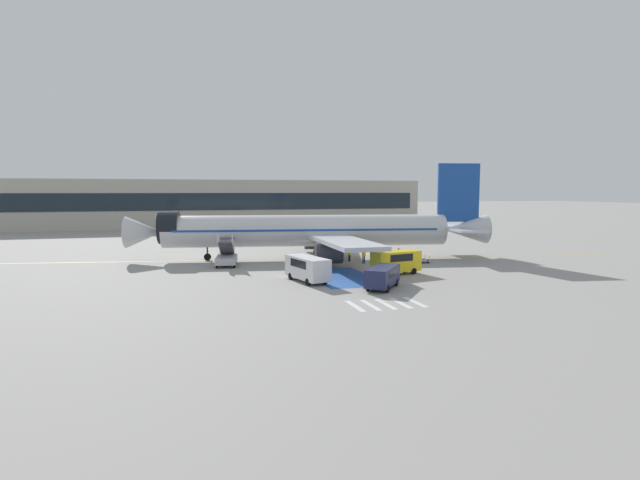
{
  "coord_description": "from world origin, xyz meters",
  "views": [
    {
      "loc": [
        -14.42,
        -58.19,
        8.31
      ],
      "look_at": [
        1.35,
        -3.23,
        2.7
      ],
      "focal_mm": 28.0,
      "sensor_mm": 36.0,
      "label": 1
    }
  ],
  "objects_px": {
    "airliner": "(312,231)",
    "boarding_stairs_forward": "(227,257)",
    "service_van_0": "(383,275)",
    "service_van_2": "(307,267)",
    "baggage_cart": "(417,261)",
    "service_van_1": "(396,261)",
    "fuel_tanker": "(308,228)",
    "terminal_building": "(196,204)",
    "ground_crew_0": "(349,254)",
    "ground_crew_2": "(399,254)",
    "ground_crew_1": "(364,255)"
  },
  "relations": [
    {
      "from": "airliner",
      "to": "boarding_stairs_forward",
      "type": "relative_size",
      "value": 8.1
    },
    {
      "from": "boarding_stairs_forward",
      "to": "service_van_0",
      "type": "distance_m",
      "value": 20.6
    },
    {
      "from": "service_van_0",
      "to": "service_van_2",
      "type": "height_order",
      "value": "service_van_2"
    },
    {
      "from": "baggage_cart",
      "to": "service_van_1",
      "type": "bearing_deg",
      "value": 145.88
    },
    {
      "from": "fuel_tanker",
      "to": "terminal_building",
      "type": "height_order",
      "value": "terminal_building"
    },
    {
      "from": "service_van_1",
      "to": "ground_crew_0",
      "type": "relative_size",
      "value": 3.26
    },
    {
      "from": "airliner",
      "to": "terminal_building",
      "type": "bearing_deg",
      "value": 20.17
    },
    {
      "from": "service_van_2",
      "to": "service_van_0",
      "type": "bearing_deg",
      "value": -55.82
    },
    {
      "from": "service_van_1",
      "to": "service_van_2",
      "type": "xyz_separation_m",
      "value": [
        -9.56,
        -1.52,
        -0.02
      ]
    },
    {
      "from": "service_van_1",
      "to": "baggage_cart",
      "type": "xyz_separation_m",
      "value": [
        5.77,
        6.66,
        -1.13
      ]
    },
    {
      "from": "service_van_1",
      "to": "baggage_cart",
      "type": "bearing_deg",
      "value": -53.07
    },
    {
      "from": "service_van_1",
      "to": "ground_crew_0",
      "type": "xyz_separation_m",
      "value": [
        -1.41,
        10.04,
        -0.46
      ]
    },
    {
      "from": "ground_crew_0",
      "to": "service_van_1",
      "type": "bearing_deg",
      "value": 67.2
    },
    {
      "from": "fuel_tanker",
      "to": "boarding_stairs_forward",
      "type": "bearing_deg",
      "value": -25.01
    },
    {
      "from": "baggage_cart",
      "to": "ground_crew_0",
      "type": "relative_size",
      "value": 1.7
    },
    {
      "from": "airliner",
      "to": "ground_crew_2",
      "type": "distance_m",
      "value": 10.82
    },
    {
      "from": "fuel_tanker",
      "to": "service_van_0",
      "type": "distance_m",
      "value": 45.65
    },
    {
      "from": "fuel_tanker",
      "to": "ground_crew_1",
      "type": "distance_m",
      "value": 31.08
    },
    {
      "from": "baggage_cart",
      "to": "ground_crew_2",
      "type": "relative_size",
      "value": 1.72
    },
    {
      "from": "baggage_cart",
      "to": "ground_crew_1",
      "type": "distance_m",
      "value": 6.35
    },
    {
      "from": "ground_crew_1",
      "to": "terminal_building",
      "type": "bearing_deg",
      "value": 120.95
    },
    {
      "from": "boarding_stairs_forward",
      "to": "service_van_0",
      "type": "bearing_deg",
      "value": -46.39
    },
    {
      "from": "service_van_0",
      "to": "ground_crew_1",
      "type": "relative_size",
      "value": 2.82
    },
    {
      "from": "airliner",
      "to": "baggage_cart",
      "type": "relative_size",
      "value": 16.08
    },
    {
      "from": "service_van_1",
      "to": "ground_crew_0",
      "type": "bearing_deg",
      "value": -4.19
    },
    {
      "from": "fuel_tanker",
      "to": "terminal_building",
      "type": "xyz_separation_m",
      "value": [
        -17.72,
        35.35,
        3.57
      ]
    },
    {
      "from": "ground_crew_0",
      "to": "ground_crew_1",
      "type": "bearing_deg",
      "value": 84.34
    },
    {
      "from": "service_van_0",
      "to": "terminal_building",
      "type": "bearing_deg",
      "value": 137.47
    },
    {
      "from": "ground_crew_2",
      "to": "ground_crew_1",
      "type": "bearing_deg",
      "value": -111.93
    },
    {
      "from": "ground_crew_1",
      "to": "airliner",
      "type": "bearing_deg",
      "value": 147.4
    },
    {
      "from": "service_van_0",
      "to": "service_van_2",
      "type": "distance_m",
      "value": 7.27
    },
    {
      "from": "service_van_2",
      "to": "baggage_cart",
      "type": "relative_size",
      "value": 2.12
    },
    {
      "from": "service_van_1",
      "to": "service_van_0",
      "type": "bearing_deg",
      "value": 134.66
    },
    {
      "from": "fuel_tanker",
      "to": "ground_crew_0",
      "type": "xyz_separation_m",
      "value": [
        -2.49,
        -28.91,
        -0.95
      ]
    },
    {
      "from": "ground_crew_1",
      "to": "ground_crew_2",
      "type": "distance_m",
      "value": 4.67
    },
    {
      "from": "service_van_0",
      "to": "boarding_stairs_forward",
      "type": "bearing_deg",
      "value": 162.92
    },
    {
      "from": "service_van_2",
      "to": "ground_crew_0",
      "type": "relative_size",
      "value": 3.59
    },
    {
      "from": "ground_crew_0",
      "to": "ground_crew_1",
      "type": "distance_m",
      "value": 2.35
    },
    {
      "from": "ground_crew_0",
      "to": "ground_crew_2",
      "type": "distance_m",
      "value": 5.86
    },
    {
      "from": "service_van_2",
      "to": "airliner",
      "type": "bearing_deg",
      "value": 59.47
    },
    {
      "from": "service_van_1",
      "to": "terminal_building",
      "type": "relative_size",
      "value": 0.05
    },
    {
      "from": "ground_crew_1",
      "to": "baggage_cart",
      "type": "bearing_deg",
      "value": 5.74
    },
    {
      "from": "airliner",
      "to": "terminal_building",
      "type": "xyz_separation_m",
      "value": [
        -11.6,
        60.91,
        1.96
      ]
    },
    {
      "from": "airliner",
      "to": "service_van_2",
      "type": "distance_m",
      "value": 15.72
    },
    {
      "from": "service_van_0",
      "to": "ground_crew_2",
      "type": "distance_m",
      "value": 17.04
    },
    {
      "from": "fuel_tanker",
      "to": "baggage_cart",
      "type": "relative_size",
      "value": 3.74
    },
    {
      "from": "boarding_stairs_forward",
      "to": "service_van_2",
      "type": "height_order",
      "value": "boarding_stairs_forward"
    },
    {
      "from": "service_van_0",
      "to": "ground_crew_0",
      "type": "distance_m",
      "value": 16.66
    },
    {
      "from": "service_van_1",
      "to": "baggage_cart",
      "type": "height_order",
      "value": "service_van_1"
    },
    {
      "from": "service_van_2",
      "to": "ground_crew_2",
      "type": "bearing_deg",
      "value": 22.16
    }
  ]
}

